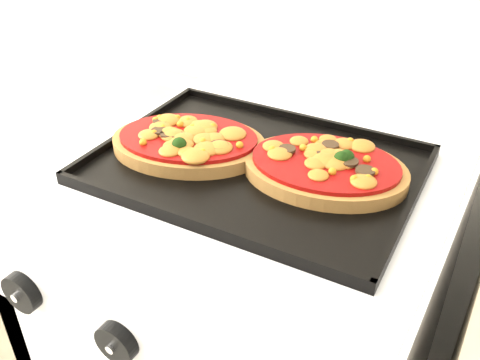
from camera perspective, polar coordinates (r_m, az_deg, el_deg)
The scene contains 6 objects.
control_panel at distance 0.68m, azimuth -11.60°, elevation -15.65°, with size 0.60×0.02×0.09m, color white.
knob_left at distance 0.77m, azimuth -22.23°, elevation -11.05°, with size 0.06×0.06×0.02m, color black.
knob_center at distance 0.67m, azimuth -13.02°, elevation -16.55°, with size 0.05×0.05×0.02m, color black.
baking_tray at distance 0.84m, azimuth 1.73°, elevation 1.73°, with size 0.49×0.36×0.02m, color black.
pizza_left at distance 0.87m, azimuth -5.54°, elevation 4.18°, with size 0.25×0.18×0.04m, color #9E6736, non-canonical shape.
pizza_right at distance 0.81m, azimuth 9.06°, elevation 1.48°, with size 0.25×0.18×0.04m, color #9E6736, non-canonical shape.
Camera 1 is at (0.29, 1.08, 1.36)m, focal length 40.00 mm.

